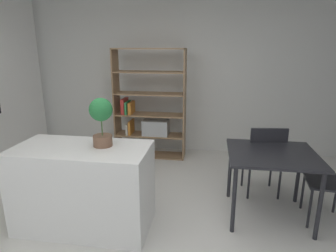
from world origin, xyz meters
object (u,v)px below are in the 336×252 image
at_px(potted_plant_on_island, 101,118).
at_px(dining_chair_far, 265,155).
at_px(kitchen_island, 84,187).
at_px(open_bookshelf, 149,111).
at_px(dining_table, 272,160).

height_order(potted_plant_on_island, dining_chair_far, potted_plant_on_island).
xyz_separation_m(kitchen_island, dining_chair_far, (1.99, 0.93, 0.12)).
bearing_deg(open_bookshelf, kitchen_island, -96.61).
relative_size(kitchen_island, open_bookshelf, 0.75).
relative_size(potted_plant_on_island, dining_chair_far, 0.53).
bearing_deg(open_bookshelf, potted_plant_on_island, -91.03).
bearing_deg(dining_chair_far, potted_plant_on_island, 18.80).
height_order(kitchen_island, open_bookshelf, open_bookshelf).
bearing_deg(open_bookshelf, dining_chair_far, -34.50).
bearing_deg(open_bookshelf, dining_table, -43.66).
distance_m(kitchen_island, potted_plant_on_island, 0.78).
height_order(potted_plant_on_island, open_bookshelf, open_bookshelf).
relative_size(dining_table, dining_chair_far, 1.00).
relative_size(potted_plant_on_island, open_bookshelf, 0.27).
relative_size(open_bookshelf, dining_chair_far, 1.97).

